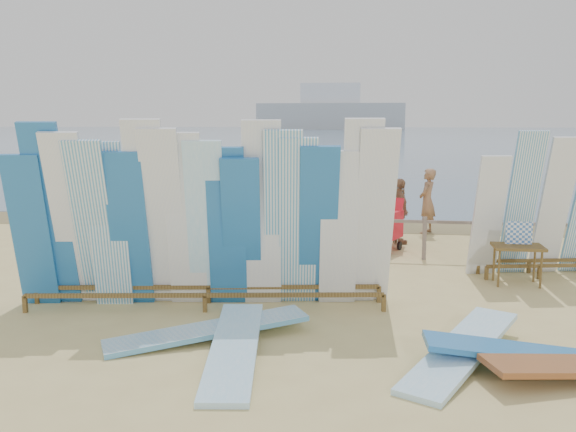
# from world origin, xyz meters

# --- Properties ---
(ground) EXTENTS (160.00, 160.00, 0.00)m
(ground) POSITION_xyz_m (0.00, 0.00, 0.00)
(ground) COLOR #D1BE78
(ground) RESTS_ON ground
(ocean) EXTENTS (320.00, 240.00, 0.02)m
(ocean) POSITION_xyz_m (0.00, 128.00, 0.00)
(ocean) COLOR slate
(ocean) RESTS_ON ground
(wet_sand_strip) EXTENTS (40.00, 2.60, 0.01)m
(wet_sand_strip) POSITION_xyz_m (0.00, 7.20, 0.00)
(wet_sand_strip) COLOR olive
(wet_sand_strip) RESTS_ON ground
(distant_ship) EXTENTS (45.00, 8.00, 14.00)m
(distant_ship) POSITION_xyz_m (-12.00, 180.00, 5.31)
(distant_ship) COLOR #999EA3
(distant_ship) RESTS_ON ocean
(fence) EXTENTS (12.08, 0.08, 0.90)m
(fence) POSITION_xyz_m (0.00, 3.00, 0.63)
(fence) COLOR #79665B
(fence) RESTS_ON ground
(main_surfboard_rack) EXTENTS (5.86, 1.65, 2.91)m
(main_surfboard_rack) POSITION_xyz_m (-1.61, -0.83, 1.31)
(main_surfboard_rack) COLOR brown
(main_surfboard_rack) RESTS_ON ground
(side_surfboard_rack) EXTENTS (2.48, 1.13, 2.71)m
(side_surfboard_rack) POSITION_xyz_m (3.94, 1.88, 1.23)
(side_surfboard_rack) COLOR brown
(side_surfboard_rack) RESTS_ON ground
(vendor_table) EXTENTS (0.85, 0.60, 1.13)m
(vendor_table) POSITION_xyz_m (3.46, 1.21, 0.38)
(vendor_table) COLOR brown
(vendor_table) RESTS_ON ground
(flat_board_e) EXTENTS (2.64, 1.78, 0.25)m
(flat_board_e) POSITION_xyz_m (-1.24, -2.18, 0.00)
(flat_board_e) COLOR white
(flat_board_e) RESTS_ON ground
(flat_board_b) EXTENTS (1.76, 2.65, 0.29)m
(flat_board_b) POSITION_xyz_m (2.00, -2.49, 0.00)
(flat_board_b) COLOR #97D3F2
(flat_board_b) RESTS_ON ground
(flat_board_d) EXTENTS (2.72, 0.70, 0.33)m
(flat_board_d) POSITION_xyz_m (2.89, -2.58, 0.00)
(flat_board_d) COLOR #2369AF
(flat_board_d) RESTS_ON ground
(flat_board_a) EXTENTS (0.90, 2.75, 0.27)m
(flat_board_a) POSITION_xyz_m (-0.74, -2.77, 0.00)
(flat_board_a) COLOR #97D3F2
(flat_board_a) RESTS_ON ground
(beach_chair_left) EXTENTS (0.59, 0.60, 0.83)m
(beach_chair_left) POSITION_xyz_m (0.99, 3.82, 0.24)
(beach_chair_left) COLOR red
(beach_chair_left) RESTS_ON ground
(beach_chair_right) EXTENTS (0.66, 0.68, 0.96)m
(beach_chair_right) POSITION_xyz_m (1.23, 4.33, 0.28)
(beach_chair_right) COLOR red
(beach_chair_right) RESTS_ON ground
(stroller) EXTENTS (0.89, 1.02, 1.17)m
(stroller) POSITION_xyz_m (1.22, 3.67, 0.47)
(stroller) COLOR red
(stroller) RESTS_ON ground
(beachgoer_2) EXTENTS (0.90, 1.00, 1.89)m
(beachgoer_2) POSITION_xyz_m (-1.48, 4.17, 0.94)
(beachgoer_2) COLOR beige
(beachgoer_2) RESTS_ON ground
(beachgoer_4) EXTENTS (0.66, 0.98, 1.54)m
(beachgoer_4) POSITION_xyz_m (1.54, 4.60, 0.77)
(beachgoer_4) COLOR #8C6042
(beachgoer_4) RESTS_ON ground
(beachgoer_7) EXTENTS (0.54, 0.69, 1.67)m
(beachgoer_7) POSITION_xyz_m (2.31, 6.05, 0.83)
(beachgoer_7) COLOR #8C6042
(beachgoer_7) RESTS_ON ground
(beachgoer_extra_1) EXTENTS (1.04, 0.59, 1.68)m
(beachgoer_extra_1) POSITION_xyz_m (-7.05, 6.30, 0.84)
(beachgoer_extra_1) COLOR #8C6042
(beachgoer_extra_1) RESTS_ON ground
(beachgoer_6) EXTENTS (0.85, 0.46, 1.69)m
(beachgoer_6) POSITION_xyz_m (0.62, 3.89, 0.84)
(beachgoer_6) COLOR tan
(beachgoer_6) RESTS_ON ground
(beachgoer_1) EXTENTS (0.54, 0.70, 1.70)m
(beachgoer_1) POSITION_xyz_m (-2.17, 5.59, 0.85)
(beachgoer_1) COLOR #8C6042
(beachgoer_1) RESTS_ON ground
(beachgoer_11) EXTENTS (1.24, 1.58, 1.67)m
(beachgoer_11) POSITION_xyz_m (-3.61, 6.87, 0.84)
(beachgoer_11) COLOR beige
(beachgoer_11) RESTS_ON ground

